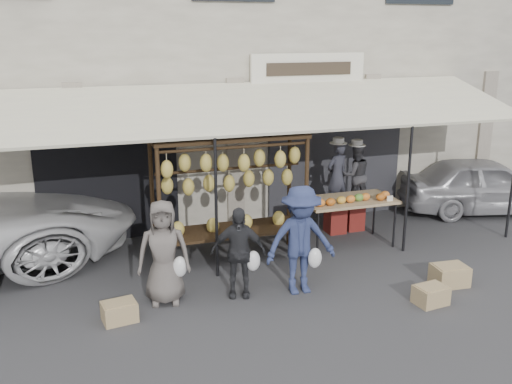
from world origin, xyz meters
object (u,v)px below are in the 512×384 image
vendor_right (355,175)px  customer_mid (238,252)px  customer_left (164,252)px  customer_right (301,240)px  produce_table (350,201)px  banana_rack (230,174)px  sedan (485,185)px  vendor_left (337,176)px  crate_far (119,312)px  crate_near_b (450,275)px  crate_near_a (431,295)px

vendor_right → customer_mid: 3.74m
customer_left → customer_right: (2.02, -0.32, 0.06)m
produce_table → banana_rack: bearing=-179.9°
customer_right → sedan: customer_right is taller
vendor_left → vendor_right: bearing=168.5°
customer_right → crate_far: bearing=-176.8°
customer_left → crate_near_b: bearing=-0.8°
customer_mid → customer_right: (0.93, -0.19, 0.15)m
sedan → vendor_right: bearing=107.4°
customer_left → customer_right: customer_right is taller
vendor_right → customer_right: bearing=52.5°
customer_right → sedan: size_ratio=0.47×
customer_left → crate_near_b: (4.37, -0.83, -0.62)m
produce_table → crate_near_b: 2.27m
vendor_left → customer_right: vendor_left is taller
customer_left → crate_near_b: size_ratio=2.95×
sedan → produce_table: bearing=119.0°
crate_far → sedan: size_ratio=0.13×
produce_table → customer_left: customer_left is taller
customer_left → crate_far: customer_left is taller
crate_near_a → banana_rack: bearing=133.5°
customer_mid → crate_far: bearing=-154.5°
customer_left → crate_near_b: 4.49m
vendor_right → customer_left: size_ratio=0.81×
vendor_left → customer_left: 4.21m
customer_left → crate_near_a: (3.70, -1.30, -0.65)m
customer_mid → customer_right: bearing=6.0°
produce_table → crate_near_a: size_ratio=3.72×
vendor_right → customer_mid: bearing=39.9°
banana_rack → vendor_right: bearing=16.1°
customer_right → sedan: 5.91m
customer_mid → sedan: bearing=37.1°
customer_right → banana_rack: bearing=116.0°
crate_far → customer_mid: bearing=8.0°
customer_right → crate_near_a: customer_right is taller
produce_table → customer_right: 2.20m
produce_table → crate_far: bearing=-160.0°
produce_table → sedan: sedan is taller
produce_table → vendor_left: (0.10, 0.76, 0.29)m
sedan → customer_left: bearing=121.1°
banana_rack → customer_left: size_ratio=1.66×
crate_far → sedan: bearing=17.2°
sedan → customer_mid: bearing=124.8°
customer_left → crate_far: (-0.71, -0.39, -0.65)m
banana_rack → crate_near_a: bearing=-46.5°
crate_near_a → crate_near_b: (0.67, 0.47, 0.02)m
customer_right → crate_far: size_ratio=3.69×
crate_near_b → customer_mid: bearing=168.0°
vendor_left → sedan: size_ratio=0.37×
crate_far → customer_left: bearing=28.6°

